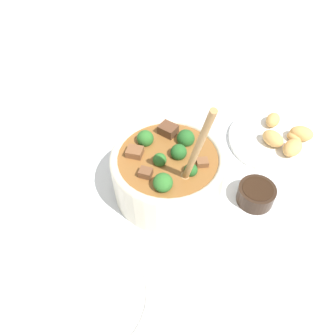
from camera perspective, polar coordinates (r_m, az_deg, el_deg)
ground_plane at (r=0.72m, az=0.00°, el=-3.68°), size 4.00×4.00×0.00m
stew_bowl at (r=0.67m, az=0.01°, el=-0.46°), size 0.23×0.23×0.29m
condiment_bowl at (r=0.71m, az=15.11°, el=-4.33°), size 0.08×0.08×0.04m
empty_plate at (r=0.61m, az=-13.76°, el=-20.91°), size 0.23×0.23×0.02m
food_plate at (r=0.85m, az=18.66°, el=4.81°), size 0.23×0.23×0.05m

